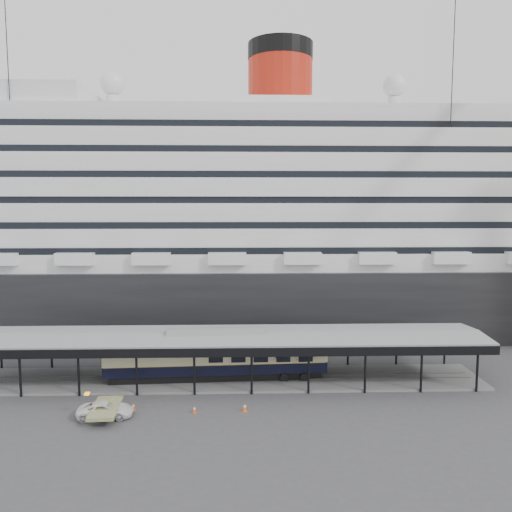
# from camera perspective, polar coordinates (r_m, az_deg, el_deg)

# --- Properties ---
(ground) EXTENTS (200.00, 200.00, 0.00)m
(ground) POSITION_cam_1_polar(r_m,az_deg,el_deg) (51.67, -3.81, -15.86)
(ground) COLOR #3A3A3D
(ground) RESTS_ON ground
(cruise_ship) EXTENTS (130.00, 30.00, 43.90)m
(cruise_ship) POSITION_cam_1_polar(r_m,az_deg,el_deg) (79.96, -3.00, 5.35)
(cruise_ship) COLOR black
(cruise_ship) RESTS_ON ground
(platform_canopy) EXTENTS (56.00, 9.18, 5.30)m
(platform_canopy) POSITION_cam_1_polar(r_m,az_deg,el_deg) (55.58, -3.63, -11.68)
(platform_canopy) COLOR slate
(platform_canopy) RESTS_ON ground
(port_truck) EXTENTS (5.07, 2.61, 1.37)m
(port_truck) POSITION_cam_1_polar(r_m,az_deg,el_deg) (49.00, -16.82, -16.50)
(port_truck) COLOR white
(port_truck) RESTS_ON ground
(pullman_carriage) EXTENTS (24.02, 4.36, 23.45)m
(pullman_carriage) POSITION_cam_1_polar(r_m,az_deg,el_deg) (55.48, -4.53, -11.21)
(pullman_carriage) COLOR black
(pullman_carriage) RESTS_ON ground
(traffic_cone_left) EXTENTS (0.40, 0.40, 0.72)m
(traffic_cone_left) POSITION_cam_1_polar(r_m,az_deg,el_deg) (49.93, -13.84, -16.38)
(traffic_cone_left) COLOR #E8530C
(traffic_cone_left) RESTS_ON ground
(traffic_cone_mid) EXTENTS (0.46, 0.46, 0.68)m
(traffic_cone_mid) POSITION_cam_1_polar(r_m,az_deg,el_deg) (48.44, -7.05, -17.00)
(traffic_cone_mid) COLOR #F94E0D
(traffic_cone_mid) RESTS_ON ground
(traffic_cone_right) EXTENTS (0.53, 0.53, 0.81)m
(traffic_cone_right) POSITION_cam_1_polar(r_m,az_deg,el_deg) (48.38, -1.29, -16.89)
(traffic_cone_right) COLOR #F5590D
(traffic_cone_right) RESTS_ON ground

